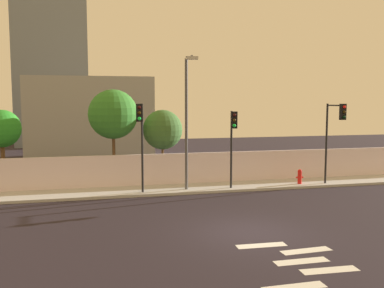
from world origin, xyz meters
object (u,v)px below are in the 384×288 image
at_px(roadside_tree_midleft, 113,114).
at_px(roadside_tree_midright, 163,130).
at_px(traffic_light_left, 335,126).
at_px(street_lamp_curbside, 187,113).
at_px(roadside_tree_leftmost, 2,129).
at_px(traffic_light_right, 233,133).
at_px(traffic_light_center, 141,129).
at_px(fire_hydrant, 300,176).

bearing_deg(roadside_tree_midleft, roadside_tree_midright, -0.00).
relative_size(traffic_light_left, roadside_tree_midleft, 0.83).
xyz_separation_m(street_lamp_curbside, roadside_tree_leftmost, (-10.02, 3.56, -0.95)).
distance_m(traffic_light_right, roadside_tree_leftmost, 13.11).
height_order(traffic_light_center, roadside_tree_midright, traffic_light_center).
bearing_deg(fire_hydrant, traffic_light_center, -175.53).
bearing_deg(traffic_light_left, roadside_tree_midleft, 161.04).
relative_size(street_lamp_curbside, fire_hydrant, 8.26).
distance_m(traffic_light_right, roadside_tree_midleft, 7.47).
height_order(fire_hydrant, roadside_tree_midleft, roadside_tree_midleft).
height_order(traffic_light_left, roadside_tree_leftmost, traffic_light_left).
distance_m(traffic_light_center, roadside_tree_midleft, 4.26).
bearing_deg(roadside_tree_midleft, roadside_tree_leftmost, -180.00).
height_order(traffic_light_left, roadside_tree_midleft, roadside_tree_midleft).
xyz_separation_m(fire_hydrant, roadside_tree_midright, (-7.65, 3.31, 2.64)).
xyz_separation_m(street_lamp_curbside, roadside_tree_midleft, (-3.75, 3.56, -0.16)).
xyz_separation_m(traffic_light_center, traffic_light_right, (5.00, -0.06, -0.28)).
height_order(street_lamp_curbside, fire_hydrant, street_lamp_curbside).
distance_m(traffic_light_center, traffic_light_right, 5.01).
bearing_deg(street_lamp_curbside, roadside_tree_leftmost, 160.45).
relative_size(roadside_tree_leftmost, roadside_tree_midright, 1.01).
distance_m(traffic_light_center, roadside_tree_midright, 4.45).
bearing_deg(street_lamp_curbside, roadside_tree_midleft, 136.50).
bearing_deg(traffic_light_right, roadside_tree_leftmost, 161.74).
distance_m(roadside_tree_midleft, roadside_tree_midright, 3.16).
bearing_deg(traffic_light_left, fire_hydrant, 151.07).
distance_m(street_lamp_curbside, roadside_tree_leftmost, 10.67).
bearing_deg(roadside_tree_midright, fire_hydrant, -23.41).
distance_m(fire_hydrant, roadside_tree_midleft, 11.72).
bearing_deg(roadside_tree_leftmost, roadside_tree_midright, 0.00).
xyz_separation_m(roadside_tree_leftmost, roadside_tree_midright, (9.27, 0.00, -0.18)).
relative_size(fire_hydrant, roadside_tree_leftmost, 0.19).
bearing_deg(street_lamp_curbside, roadside_tree_midright, 101.89).
bearing_deg(roadside_tree_midright, roadside_tree_midleft, 180.00).
bearing_deg(traffic_light_right, roadside_tree_midright, 127.72).
height_order(traffic_light_left, roadside_tree_midright, traffic_light_left).
height_order(traffic_light_right, roadside_tree_leftmost, roadside_tree_leftmost).
height_order(street_lamp_curbside, roadside_tree_midright, street_lamp_curbside).
height_order(traffic_light_right, street_lamp_curbside, street_lamp_curbside).
distance_m(traffic_light_left, traffic_light_right, 6.14).
distance_m(traffic_light_center, roadside_tree_leftmost, 8.48).
distance_m(traffic_light_left, roadside_tree_leftmost, 19.05).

